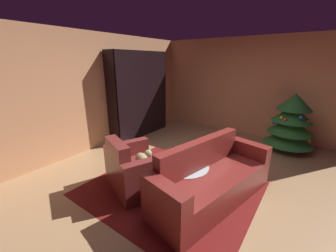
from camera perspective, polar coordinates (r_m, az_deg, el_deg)
The scene contains 11 objects.
ground_plane at distance 3.75m, azimuth 7.40°, elevation -14.52°, with size 7.14×7.14×0.00m, color tan.
wall_back at distance 6.05m, azimuth 21.93°, elevation 9.82°, with size 5.35×0.06×2.59m, color tan.
wall_left at distance 5.03m, azimuth -19.68°, elevation 8.71°, with size 0.06×6.07×2.59m, color tan.
area_rug at distance 3.53m, azimuth 1.15°, elevation -16.56°, with size 2.53×2.30×0.01m, color maroon.
bookshelf_unit at distance 5.72m, azimuth -6.98°, elevation 8.45°, with size 0.38×1.86×2.22m.
armchair_red at distance 3.44m, azimuth -9.08°, elevation -11.89°, with size 1.17×1.07×0.85m.
couch_red at distance 3.20m, azimuth 11.89°, elevation -14.54°, with size 1.14×2.17×0.87m.
coffee_table at distance 3.27m, azimuth 4.59°, elevation -11.45°, with size 0.75×0.75×0.44m.
book_stack_on_table at distance 3.21m, azimuth 3.41°, elevation -10.22°, with size 0.22×0.16×0.11m.
bottle_on_table at distance 3.30m, azimuth 1.55°, elevation -8.16°, with size 0.06×0.06×0.29m.
decorated_tree at distance 5.39m, azimuth 30.85°, elevation 0.81°, with size 1.02×1.02×1.31m.
Camera 1 is at (1.46, -2.83, 1.99)m, focal length 22.09 mm.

